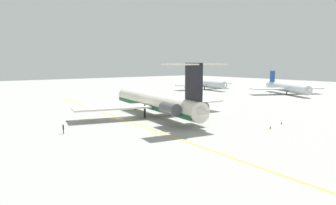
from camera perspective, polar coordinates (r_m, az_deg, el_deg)
name	(u,v)px	position (r m, az deg, el deg)	size (l,w,h in m)	color
ground	(118,118)	(76.59, -8.76, -2.76)	(368.60, 368.60, 0.00)	#9E9E99
main_jetliner	(157,102)	(77.18, -1.92, 0.04)	(44.33, 39.31, 12.93)	silver
airliner_far_left	(206,84)	(157.65, 6.65, 3.32)	(31.41, 31.14, 9.38)	silver
airliner_mid_left	(288,88)	(140.67, 20.44, 2.46)	(29.09, 29.44, 9.31)	silver
ground_crew_near_nose	(63,128)	(62.17, -18.02, -4.27)	(0.36, 0.32, 1.77)	black
ground_crew_near_tail	(177,99)	(105.08, 1.56, 0.56)	(0.38, 0.27, 1.67)	black
ground_crew_portside	(192,99)	(107.09, 4.22, 0.69)	(0.44, 0.28, 1.74)	black
safety_cone_nose	(270,127)	(67.08, 17.64, -4.18)	(0.40, 0.40, 0.55)	#EA590F
safety_cone_wingtip	(171,101)	(107.60, 0.53, 0.30)	(0.40, 0.40, 0.55)	#EA590F
safety_cone_tail	(282,123)	(72.39, 19.43, -3.44)	(0.40, 0.40, 0.55)	#EA590F
taxiway_centreline	(124,120)	(74.23, -7.82, -3.06)	(103.92, 0.36, 0.01)	gold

